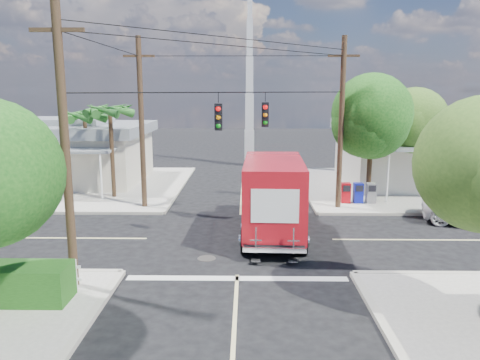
{
  "coord_description": "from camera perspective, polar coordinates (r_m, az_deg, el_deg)",
  "views": [
    {
      "loc": [
        0.34,
        -19.23,
        6.26
      ],
      "look_at": [
        0.0,
        2.0,
        2.2
      ],
      "focal_mm": 35.0,
      "sensor_mm": 36.0,
      "label": 1
    }
  ],
  "objects": [
    {
      "name": "utility_poles",
      "position": [
        20.98,
        -4.37,
        6.46
      ],
      "size": [
        12.0,
        10.68,
        9.0
      ],
      "color": "#473321",
      "rests_on": "ground"
    },
    {
      "name": "sidewalk_nw",
      "position": [
        32.72,
        -19.16,
        -0.68
      ],
      "size": [
        14.12,
        14.12,
        0.14
      ],
      "color": "#9C978D",
      "rests_on": "ground"
    },
    {
      "name": "delivery_truck",
      "position": [
        20.6,
        4.04,
        -1.91
      ],
      "size": [
        2.78,
        7.97,
        3.41
      ],
      "color": "black",
      "rests_on": "ground"
    },
    {
      "name": "palm_nw_back",
      "position": [
        29.94,
        -18.43,
        7.24
      ],
      "size": [
        3.01,
        3.08,
        5.19
      ],
      "color": "#422D1C",
      "rests_on": "sidewalk_nw"
    },
    {
      "name": "palm_nw_front",
      "position": [
        27.88,
        -15.57,
        7.93
      ],
      "size": [
        3.01,
        3.08,
        5.59
      ],
      "color": "#422D1C",
      "rests_on": "sidewalk_nw"
    },
    {
      "name": "tree_ne_front",
      "position": [
        26.92,
        15.82,
        7.24
      ],
      "size": [
        4.21,
        4.14,
        6.66
      ],
      "color": "#422D1C",
      "rests_on": "sidewalk_ne"
    },
    {
      "name": "building_ne",
      "position": [
        33.72,
        22.09,
        3.32
      ],
      "size": [
        11.8,
        10.2,
        4.5
      ],
      "color": "beige",
      "rests_on": "sidewalk_ne"
    },
    {
      "name": "building_nw",
      "position": [
        34.25,
        -20.25,
        3.39
      ],
      "size": [
        10.8,
        10.2,
        4.3
      ],
      "color": "beige",
      "rests_on": "sidewalk_nw"
    },
    {
      "name": "tree_ne_back",
      "position": [
        29.81,
        19.55,
        6.22
      ],
      "size": [
        3.77,
        3.66,
        5.82
      ],
      "color": "#422D1C",
      "rests_on": "sidewalk_ne"
    },
    {
      "name": "ground",
      "position": [
        20.23,
        -0.09,
        -7.2
      ],
      "size": [
        120.0,
        120.0,
        0.0
      ],
      "primitive_type": "plane",
      "color": "black",
      "rests_on": "ground"
    },
    {
      "name": "sidewalk_ne",
      "position": [
        32.5,
        19.82,
        -0.8
      ],
      "size": [
        14.12,
        14.12,
        0.14
      ],
      "color": "#9C978D",
      "rests_on": "ground"
    },
    {
      "name": "road_markings",
      "position": [
        18.83,
        -0.17,
        -8.58
      ],
      "size": [
        32.0,
        32.0,
        0.01
      ],
      "color": "beige",
      "rests_on": "ground"
    },
    {
      "name": "vending_boxes",
      "position": [
        26.76,
        14.21,
        -1.53
      ],
      "size": [
        1.9,
        0.5,
        1.1
      ],
      "color": "#A90710",
      "rests_on": "sidewalk_ne"
    },
    {
      "name": "radio_tower",
      "position": [
        39.24,
        1.16,
        9.92
      ],
      "size": [
        0.8,
        0.8,
        17.0
      ],
      "color": "silver",
      "rests_on": "ground"
    }
  ]
}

